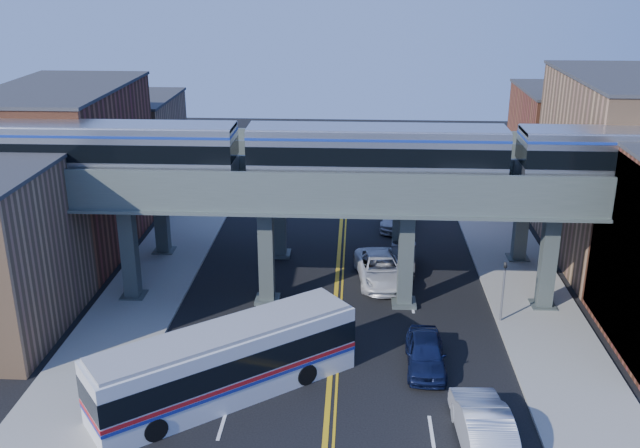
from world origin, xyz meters
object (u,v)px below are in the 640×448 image
at_px(car_lane_c, 380,269).
at_px(car_lane_d, 397,216).
at_px(transit_train, 376,153).
at_px(car_parked_curb, 483,426).
at_px(traffic_signal, 503,285).
at_px(transit_bus, 226,364).
at_px(car_lane_b, 403,258).
at_px(stop_sign, 338,316).
at_px(car_lane_a, 426,353).

xyz_separation_m(car_lane_c, car_lane_d, (1.54, 10.14, -0.05)).
xyz_separation_m(transit_train, car_parked_curb, (4.35, -12.76, -8.18)).
distance_m(traffic_signal, car_parked_curb, 11.18).
bearing_deg(car_lane_c, transit_bus, -126.56).
height_order(traffic_signal, car_lane_d, traffic_signal).
bearing_deg(transit_bus, traffic_signal, -8.07).
bearing_deg(transit_train, traffic_signal, -15.84).
relative_size(car_lane_c, car_parked_curb, 1.06).
distance_m(car_lane_b, car_lane_d, 8.07).
height_order(transit_train, car_parked_curb, transit_train).
xyz_separation_m(transit_bus, car_lane_b, (8.89, 14.97, -0.92)).
height_order(traffic_signal, transit_bus, traffic_signal).
bearing_deg(stop_sign, traffic_signal, 18.63).
bearing_deg(car_lane_d, car_lane_b, -82.16).
relative_size(transit_bus, car_parked_curb, 2.07).
height_order(car_lane_a, car_parked_curb, car_parked_curb).
height_order(transit_train, car_lane_b, transit_train).
distance_m(transit_train, stop_sign, 9.08).
height_order(stop_sign, car_lane_a, stop_sign).
height_order(car_lane_b, car_parked_curb, car_parked_curb).
xyz_separation_m(traffic_signal, car_parked_curb, (-2.70, -10.76, -1.37)).
distance_m(stop_sign, car_parked_curb, 9.97).
bearing_deg(car_parked_curb, traffic_signal, -107.17).
xyz_separation_m(traffic_signal, transit_bus, (-13.86, -7.75, -0.64)).
bearing_deg(traffic_signal, car_lane_a, -133.16).
xyz_separation_m(transit_bus, car_lane_c, (7.36, 12.90, -0.83)).
distance_m(car_lane_a, car_parked_curb, 6.19).
bearing_deg(car_lane_a, traffic_signal, 48.36).
height_order(transit_train, car_lane_c, transit_train).
height_order(transit_train, stop_sign, transit_train).
height_order(car_lane_b, car_lane_c, car_lane_c).
bearing_deg(car_parked_curb, car_lane_d, -88.14).
distance_m(stop_sign, transit_bus, 6.86).
bearing_deg(car_parked_curb, car_lane_b, -85.90).
distance_m(stop_sign, car_lane_a, 4.83).
xyz_separation_m(car_lane_a, car_lane_c, (-1.95, 10.01, 0.04)).
height_order(transit_bus, car_lane_a, transit_bus).
relative_size(traffic_signal, car_parked_curb, 0.73).
xyz_separation_m(traffic_signal, car_lane_d, (-4.95, 15.30, -1.51)).
bearing_deg(car_lane_a, car_lane_d, 92.68).
height_order(stop_sign, car_lane_d, stop_sign).
bearing_deg(car_lane_b, transit_bus, -116.52).
bearing_deg(transit_bus, car_lane_b, 22.01).
height_order(transit_bus, car_lane_b, transit_bus).
distance_m(transit_train, traffic_signal, 10.00).
xyz_separation_m(transit_bus, car_parked_curb, (11.16, -3.01, -0.73)).
bearing_deg(car_lane_a, car_lane_b, 93.50).
bearing_deg(car_lane_c, car_lane_b, 46.62).
relative_size(transit_bus, car_lane_a, 2.50).
bearing_deg(traffic_signal, transit_bus, -150.80).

